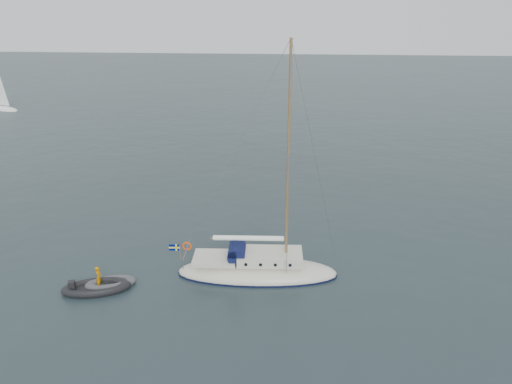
# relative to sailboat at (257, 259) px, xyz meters

# --- Properties ---
(ground) EXTENTS (300.00, 300.00, 0.00)m
(ground) POSITION_rel_sailboat_xyz_m (-0.78, -0.21, -1.08)
(ground) COLOR black
(ground) RESTS_ON ground
(sailboat) EXTENTS (10.05, 3.01, 14.32)m
(sailboat) POSITION_rel_sailboat_xyz_m (0.00, 0.00, 0.00)
(sailboat) COLOR beige
(sailboat) RESTS_ON ground
(dinghy) EXTENTS (2.89, 1.30, 0.41)m
(dinghy) POSITION_rel_sailboat_xyz_m (-8.32, -2.05, -0.90)
(dinghy) COLOR #535358
(dinghy) RESTS_ON ground
(rib) EXTENTS (3.86, 1.75, 1.52)m
(rib) POSITION_rel_sailboat_xyz_m (-8.96, -2.63, -0.85)
(rib) COLOR black
(rib) RESTS_ON ground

